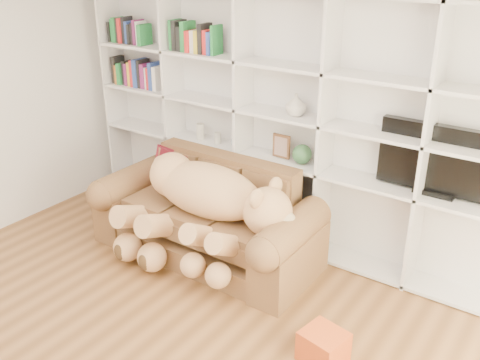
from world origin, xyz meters
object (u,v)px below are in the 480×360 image
Objects in this scene: sofa at (208,221)px; gift_box at (323,346)px; tv at (440,161)px; teddy_bear at (203,203)px.

sofa reaches higher than gift_box.
sofa is at bearing -160.09° from tv.
sofa is 1.73m from gift_box.
sofa is at bearing 156.26° from gift_box.
teddy_bear is 1.64m from gift_box.
sofa is at bearing 116.88° from teddy_bear.
gift_box is 0.30× the size of tv.
teddy_bear reaches higher than sofa.
tv reaches higher than teddy_bear.
sofa is 0.35m from teddy_bear.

